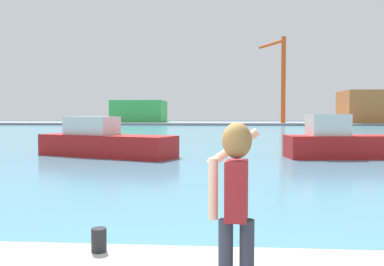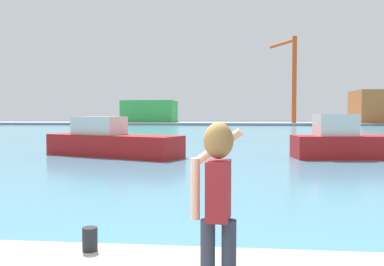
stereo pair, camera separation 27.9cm
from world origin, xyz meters
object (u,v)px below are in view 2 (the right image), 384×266
object	(u,v)px
person_photographer	(217,194)
boat_moored_2	(346,143)
boat_moored	(111,142)
port_crane	(292,72)
warehouse_left	(150,111)
harbor_bollard	(90,239)

from	to	relation	value
person_photographer	boat_moored_2	distance (m)	19.63
boat_moored	port_crane	xyz separation A→B (m)	(19.49, 69.03, 10.82)
boat_moored	port_crane	distance (m)	72.54
port_crane	warehouse_left	bearing A→B (deg)	170.89
warehouse_left	boat_moored	bearing A→B (deg)	-80.00
harbor_bollard	person_photographer	bearing A→B (deg)	-38.17
warehouse_left	port_crane	bearing A→B (deg)	-9.11
person_photographer	boat_moored	world-z (taller)	person_photographer
person_photographer	boat_moored_2	bearing A→B (deg)	-11.80
person_photographer	port_crane	world-z (taller)	port_crane
harbor_bollard	boat_moored	world-z (taller)	boat_moored
port_crane	harbor_bollard	bearing A→B (deg)	-99.52
boat_moored_2	port_crane	size ratio (longest dim) A/B	0.32
harbor_bollard	boat_moored	size ratio (longest dim) A/B	0.04
person_photographer	warehouse_left	distance (m)	94.99
warehouse_left	port_crane	distance (m)	34.10
person_photographer	harbor_bollard	world-z (taller)	person_photographer
harbor_bollard	boat_moored_2	xyz separation A→B (m)	(7.87, 17.26, 0.15)
boat_moored_2	warehouse_left	bearing A→B (deg)	102.73
boat_moored	person_photographer	bearing A→B (deg)	-48.01
person_photographer	harbor_bollard	size ratio (longest dim) A/B	5.56
port_crane	person_photographer	bearing A→B (deg)	-98.26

